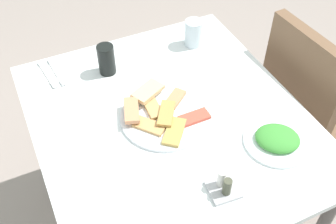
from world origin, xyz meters
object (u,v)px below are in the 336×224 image
(salad_plate_greens, at_px, (277,140))
(fork, at_px, (47,74))
(dining_table, at_px, (170,134))
(paper_napkin, at_px, (52,74))
(drinking_glass, at_px, (193,33))
(spoon, at_px, (56,72))
(dining_chair, at_px, (310,103))
(pide_platter, at_px, (163,114))
(condiment_caddy, at_px, (224,186))
(soda_can, at_px, (106,60))

(salad_plate_greens, xyz_separation_m, fork, (-0.66, -0.61, -0.01))
(dining_table, bearing_deg, paper_napkin, -142.00)
(dining_table, height_order, drinking_glass, drinking_glass)
(spoon, bearing_deg, dining_chair, 63.34)
(pide_platter, xyz_separation_m, paper_napkin, (-0.40, -0.30, -0.01))
(paper_napkin, relative_size, spoon, 0.65)
(spoon, bearing_deg, condiment_caddy, 18.51)
(drinking_glass, relative_size, fork, 0.63)
(dining_table, height_order, fork, fork)
(dining_chair, distance_m, pide_platter, 0.75)
(paper_napkin, bearing_deg, spoon, 90.00)
(dining_table, distance_m, salad_plate_greens, 0.39)
(dining_chair, bearing_deg, dining_table, -89.37)
(salad_plate_greens, height_order, paper_napkin, salad_plate_greens)
(paper_napkin, height_order, fork, fork)
(fork, bearing_deg, spoon, 83.03)
(soda_can, bearing_deg, dining_chair, 68.19)
(drinking_glass, xyz_separation_m, paper_napkin, (-0.06, -0.59, -0.06))
(salad_plate_greens, relative_size, condiment_caddy, 2.26)
(pide_platter, relative_size, condiment_caddy, 3.37)
(drinking_glass, bearing_deg, dining_table, -37.98)
(salad_plate_greens, distance_m, drinking_glass, 0.60)
(drinking_glass, bearing_deg, salad_plate_greens, 0.06)
(drinking_glass, distance_m, fork, 0.62)
(pide_platter, bearing_deg, fork, -141.13)
(dining_table, height_order, salad_plate_greens, salad_plate_greens)
(paper_napkin, height_order, spoon, spoon)
(dining_chair, bearing_deg, paper_napkin, -111.67)
(dining_chair, bearing_deg, fork, -111.33)
(condiment_caddy, bearing_deg, fork, -154.57)
(drinking_glass, bearing_deg, soda_can, -87.21)
(pide_platter, height_order, spoon, pide_platter)
(dining_table, xyz_separation_m, condiment_caddy, (0.34, 0.02, 0.11))
(paper_napkin, distance_m, spoon, 0.02)
(salad_plate_greens, relative_size, fork, 1.22)
(salad_plate_greens, xyz_separation_m, spoon, (-0.66, -0.58, -0.01))
(pide_platter, bearing_deg, drinking_glass, 138.94)
(dining_table, xyz_separation_m, paper_napkin, (-0.41, -0.32, 0.09))
(paper_napkin, xyz_separation_m, spoon, (-0.00, 0.02, 0.00))
(pide_platter, bearing_deg, spoon, -144.42)
(dining_chair, xyz_separation_m, fork, (-0.40, -1.03, 0.23))
(dining_table, distance_m, drinking_glass, 0.47)
(dining_table, xyz_separation_m, drinking_glass, (-0.35, 0.27, 0.14))
(dining_table, xyz_separation_m, fork, (-0.41, -0.34, 0.09))
(drinking_glass, height_order, condiment_caddy, drinking_glass)
(pide_platter, bearing_deg, salad_plate_greens, 47.74)
(dining_table, height_order, spoon, spoon)
(pide_platter, bearing_deg, condiment_caddy, 5.95)
(dining_chair, height_order, salad_plate_greens, dining_chair)
(salad_plate_greens, xyz_separation_m, paper_napkin, (-0.66, -0.60, -0.01))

